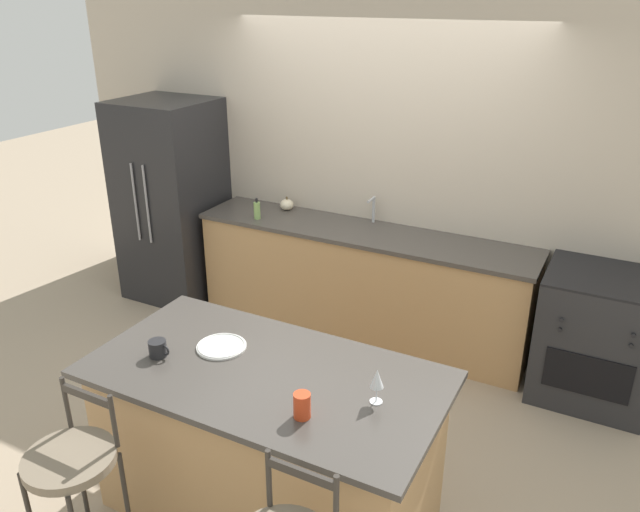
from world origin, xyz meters
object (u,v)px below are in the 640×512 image
tumbler_cup (302,405)px  pumpkin_decoration (287,205)px  dinner_plate (221,346)px  wine_glass (377,379)px  oven_range (595,336)px  soap_bottle (257,210)px  bar_stool_near (75,479)px  refrigerator (172,201)px  coffee_mug (158,349)px

tumbler_cup → pumpkin_decoration: (-1.50, 2.43, -0.01)m
pumpkin_decoration → tumbler_cup: bearing=-58.3°
dinner_plate → wine_glass: wine_glass is taller
oven_range → pumpkin_decoration: bearing=175.4°
oven_range → soap_bottle: 2.76m
dinner_plate → tumbler_cup: size_ratio=2.18×
bar_stool_near → dinner_plate: size_ratio=3.85×
wine_glass → dinner_plate: bearing=176.4°
refrigerator → dinner_plate: (1.90, -1.87, 0.01)m
refrigerator → bar_stool_near: refrigerator is taller
refrigerator → wine_glass: bearing=-34.3°
dinner_plate → coffee_mug: coffee_mug is taller
refrigerator → dinner_plate: refrigerator is taller
bar_stool_near → wine_glass: bearing=34.8°
pumpkin_decoration → soap_bottle: (-0.10, -0.32, 0.03)m
refrigerator → soap_bottle: size_ratio=10.11×
refrigerator → oven_range: refrigerator is taller
oven_range → tumbler_cup: tumbler_cup is taller
refrigerator → bar_stool_near: bearing=-58.6°
wine_glass → tumbler_cup: wine_glass is taller
tumbler_cup → dinner_plate: bearing=155.0°
coffee_mug → dinner_plate: bearing=42.0°
refrigerator → bar_stool_near: 3.21m
refrigerator → bar_stool_near: size_ratio=1.76×
bar_stool_near → soap_bottle: 2.78m
coffee_mug → soap_bottle: (-0.69, 2.02, 0.04)m
wine_glass → soap_bottle: bearing=135.0°
refrigerator → tumbler_cup: size_ratio=14.75×
coffee_mug → pumpkin_decoration: bearing=104.0°
dinner_plate → refrigerator: bearing=135.4°
refrigerator → tumbler_cup: (2.57, -2.18, 0.06)m
bar_stool_near → tumbler_cup: same height
dinner_plate → pumpkin_decoration: (-0.83, 2.12, 0.04)m
tumbler_cup → soap_bottle: size_ratio=0.69×
pumpkin_decoration → coffee_mug: bearing=-76.0°
oven_range → dinner_plate: size_ratio=3.47×
oven_range → coffee_mug: bearing=-133.5°
refrigerator → pumpkin_decoration: refrigerator is taller
dinner_plate → coffee_mug: 0.33m
dinner_plate → wine_glass: size_ratio=1.51×
wine_glass → oven_range: bearing=66.7°
tumbler_cup → pumpkin_decoration: bearing=121.7°
refrigerator → soap_bottle: 0.97m
coffee_mug → pumpkin_decoration: 2.41m
soap_bottle → wine_glass: bearing=-45.0°
bar_stool_near → soap_bottle: (-0.70, 2.66, 0.38)m
bar_stool_near → coffee_mug: 0.73m
bar_stool_near → dinner_plate: bar_stool_near is taller
dinner_plate → pumpkin_decoration: size_ratio=2.26×
refrigerator → coffee_mug: bearing=-51.7°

